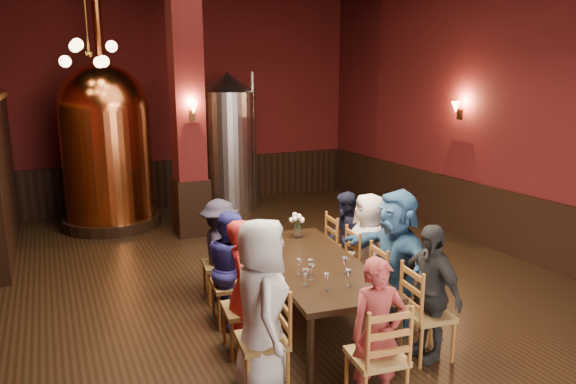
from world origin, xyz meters
name	(u,v)px	position (x,y,z in m)	size (l,w,h in m)	color
room	(268,118)	(0.00, 0.00, 2.25)	(10.00, 10.02, 4.50)	black
wainscot_right	(490,217)	(3.96, 0.00, 0.50)	(0.08, 9.90, 1.00)	black
wainscot_back	(179,183)	(0.00, 4.96, 0.50)	(7.90, 0.08, 1.00)	black
column	(187,107)	(-0.30, 2.80, 2.25)	(0.58, 0.58, 4.50)	#4C1013
partition	(3,177)	(-3.20, 3.20, 1.20)	(0.22, 3.50, 2.40)	black
pendant_cluster	(89,54)	(-1.80, 2.90, 3.10)	(0.90, 0.90, 1.70)	#A57226
sconce_wall	(460,110)	(3.90, 0.80, 2.20)	(0.20, 0.20, 0.36)	black
sconce_column	(192,111)	(-0.30, 2.50, 2.20)	(0.20, 0.20, 0.36)	black
dining_table	(312,266)	(0.02, -1.18, 0.69)	(1.30, 2.51, 0.75)	black
chair_0	(262,340)	(-0.95, -2.06, 0.46)	(0.46, 0.46, 0.92)	#945425
person_0	(262,306)	(-0.95, -2.06, 0.79)	(0.77, 0.50, 1.58)	#BEBEBE
chair_1	(245,308)	(-0.86, -1.40, 0.46)	(0.46, 0.46, 0.92)	#945425
person_1	(244,287)	(-0.86, -1.40, 0.69)	(0.51, 0.33, 1.39)	#B01E1F
chair_2	(231,284)	(-0.78, -0.74, 0.46)	(0.46, 0.46, 0.92)	#945425
person_2	(231,268)	(-0.78, -0.74, 0.65)	(0.64, 0.31, 1.31)	navy
chair_3	(220,264)	(-0.69, -0.08, 0.46)	(0.46, 0.46, 0.92)	#945425
person_3	(220,250)	(-0.69, -0.08, 0.64)	(0.83, 0.48, 1.29)	black
chair_4	(428,313)	(0.74, -2.28, 0.46)	(0.46, 0.46, 0.92)	#945425
person_4	(429,292)	(0.74, -2.28, 0.69)	(0.81, 0.34, 1.38)	black
chair_5	(394,287)	(0.82, -1.61, 0.46)	(0.46, 0.46, 0.92)	#945425
person_5	(395,259)	(0.82, -1.61, 0.79)	(1.47, 0.47, 1.58)	#2B5482
chair_6	(367,267)	(0.91, -0.96, 0.46)	(0.46, 0.46, 0.92)	#945425
person_6	(368,249)	(0.91, -0.96, 0.69)	(0.68, 0.44, 1.39)	silver
chair_7	(345,250)	(0.99, -0.29, 0.46)	(0.46, 0.46, 0.92)	#945425
person_7	(345,238)	(0.99, -0.29, 0.63)	(0.61, 0.30, 1.26)	black
chair_8	(377,355)	(-0.17, -2.71, 0.46)	(0.46, 0.46, 0.92)	#945425
person_8	(378,334)	(-0.17, -2.71, 0.66)	(0.48, 0.31, 1.31)	maroon
copper_kettle	(107,144)	(-1.53, 3.94, 1.54)	(1.88, 1.88, 4.22)	black
steel_vessel	(229,142)	(0.91, 4.23, 1.42)	(1.47, 1.47, 2.84)	#B2B2B7
rose_vase	(298,221)	(0.26, -0.33, 0.96)	(0.19, 0.19, 0.33)	white
wine_glass_0	(274,241)	(-0.17, -0.57, 0.83)	(0.07, 0.07, 0.17)	white
wine_glass_1	(299,267)	(-0.29, -1.47, 0.83)	(0.07, 0.07, 0.17)	white
wine_glass_2	(305,277)	(-0.36, -1.75, 0.83)	(0.07, 0.07, 0.17)	white
wine_glass_3	(311,272)	(-0.24, -1.66, 0.83)	(0.07, 0.07, 0.17)	white
wine_glass_4	(311,267)	(-0.18, -1.53, 0.83)	(0.07, 0.07, 0.17)	white
wine_glass_5	(327,282)	(-0.23, -1.94, 0.83)	(0.07, 0.07, 0.17)	white
wine_glass_6	(279,243)	(-0.16, -0.68, 0.83)	(0.07, 0.07, 0.17)	white
wine_glass_7	(349,278)	(0.02, -1.93, 0.83)	(0.07, 0.07, 0.17)	white
wine_glass_8	(345,265)	(0.17, -1.63, 0.83)	(0.07, 0.07, 0.17)	white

